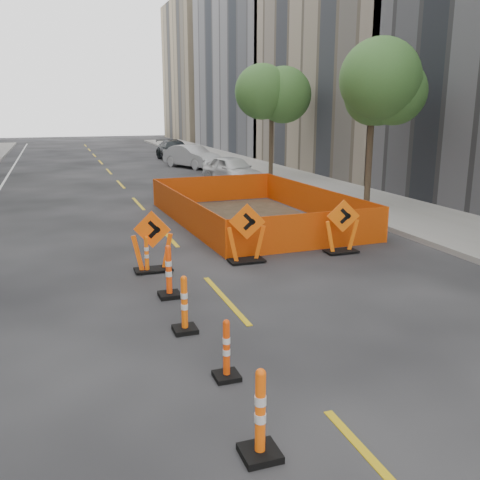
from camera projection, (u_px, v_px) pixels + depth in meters
name	position (u px, v px, depth m)	size (l,w,h in m)	color
ground_plane	(311.00, 393.00, 7.52)	(140.00, 140.00, 0.00)	black
sidewalk_right	(379.00, 206.00, 21.36)	(4.00, 90.00, 0.15)	gray
bld_right_c	(390.00, 55.00, 33.03)	(12.00, 16.00, 14.00)	gray
bld_right_d	(284.00, 36.00, 47.34)	(12.00, 18.00, 20.00)	gray
bld_right_e	(223.00, 72.00, 64.69)	(12.00, 14.00, 16.00)	tan
tree_r_b	(373.00, 90.00, 20.09)	(2.80, 2.80, 5.95)	#382B1E
tree_r_c	(272.00, 95.00, 29.26)	(2.80, 2.80, 5.95)	#382B1E
channelizer_2	(260.00, 414.00, 6.03)	(0.44, 0.44, 1.11)	#FF5A0A
channelizer_3	(226.00, 349.00, 7.82)	(0.37, 0.37, 0.94)	#E74109
channelizer_4	(184.00, 304.00, 9.46)	(0.41, 0.41, 1.05)	#FF5F0A
channelizer_5	(169.00, 271.00, 11.19)	(0.45, 0.45, 1.13)	#FF440A
channelizer_6	(147.00, 254.00, 12.88)	(0.36, 0.36, 0.92)	#F95F0A
chevron_sign_left	(152.00, 241.00, 12.91)	(1.01, 0.61, 1.51)	#FF590A
chevron_sign_center	(246.00, 233.00, 13.67)	(1.03, 0.62, 1.55)	#EE580A
chevron_sign_right	(342.00, 226.00, 14.57)	(0.99, 0.60, 1.49)	#F05F0A
safety_fence	(252.00, 206.00, 18.75)	(5.06, 8.61, 1.08)	#DC5A0B
parked_car_near	(232.00, 170.00, 27.71)	(1.72, 4.26, 1.45)	silver
parked_car_mid	(192.00, 156.00, 35.09)	(1.56, 4.47, 1.47)	#B6B7BC
parked_car_far	(174.00, 150.00, 39.99)	(2.04, 5.01, 1.45)	black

